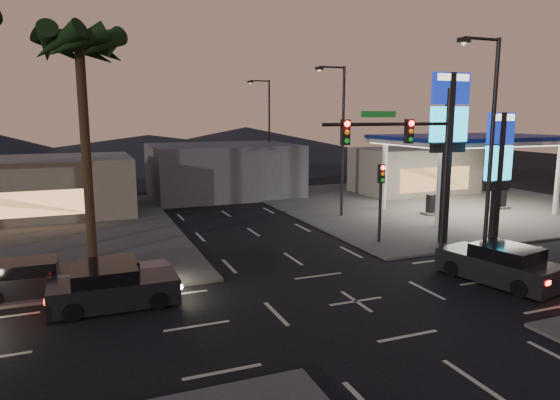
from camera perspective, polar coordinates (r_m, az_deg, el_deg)
name	(u,v)px	position (r m, az deg, el deg)	size (l,w,h in m)	color
ground	(356,301)	(19.20, 8.68, -11.39)	(140.00, 140.00, 0.00)	black
corner_lot_ne	(430,203)	(40.82, 16.81, -0.33)	(24.00, 24.00, 0.12)	#47443F
gas_station	(471,141)	(37.26, 21.02, 6.30)	(12.20, 8.20, 5.47)	silver
convenience_store	(413,171)	(45.69, 15.01, 3.24)	(10.00, 6.00, 4.00)	#726B5B
pylon_sign_tall	(449,124)	(27.38, 18.75, 8.19)	(2.20, 0.35, 9.00)	black
pylon_sign_short	(499,158)	(28.43, 23.72, 4.41)	(1.60, 0.35, 7.00)	black
traffic_signal_mast	(413,155)	(21.74, 14.99, 5.03)	(6.10, 0.39, 8.00)	black
pedestal_signal	(381,190)	(27.06, 11.46, 1.11)	(0.32, 0.39, 4.30)	black
streetlight_near	(488,143)	(22.93, 22.67, 6.07)	(2.14, 0.25, 10.00)	black
streetlight_mid	(340,133)	(33.48, 6.90, 7.65)	(2.14, 0.25, 10.00)	black
streetlight_far	(267,128)	(46.26, -1.48, 8.26)	(2.14, 0.25, 10.00)	black
palm_a	(80,57)	(25.04, -21.91, 14.88)	(4.41, 4.41, 10.86)	black
building_far_west	(7,189)	(38.03, -28.76, 1.13)	(16.00, 8.00, 4.00)	#726B5B
building_far_mid	(223,170)	(43.14, -6.53, 3.42)	(12.00, 9.00, 4.40)	#4C4C51
hill_right	(246,143)	(79.31, -3.91, 6.51)	(50.00, 50.00, 5.00)	black
hill_center	(149,149)	(76.12, -14.77, 5.71)	(60.00, 60.00, 4.00)	black
car_lane_a_front	(113,288)	(19.24, -18.60, -9.55)	(4.63, 1.98, 1.50)	black
car_lane_b_front	(115,279)	(20.45, -18.36, -8.54)	(4.38, 2.08, 1.39)	#555557
car_lane_b_mid	(36,279)	(21.60, -26.16, -8.07)	(4.31, 1.88, 1.39)	black
suv_station	(500,265)	(22.70, 23.84, -6.81)	(3.02, 5.13, 1.61)	black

